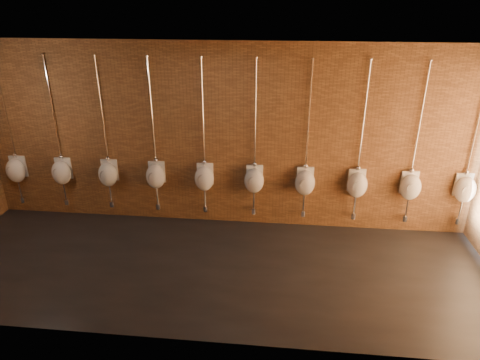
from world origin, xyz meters
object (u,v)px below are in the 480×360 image
object	(u,v)px
urinal_3	(156,175)
urinal_4	(204,177)
urinal_2	(108,173)
urinal_7	(357,184)
urinal_5	(254,179)
urinal_8	(410,186)
urinal_0	(16,169)
urinal_1	(62,171)
urinal_9	(465,188)
urinal_6	(305,182)

from	to	relation	value
urinal_3	urinal_4	world-z (taller)	same
urinal_2	urinal_7	size ratio (longest dim) A/B	1.00
urinal_2	urinal_3	world-z (taller)	same
urinal_4	urinal_5	bearing A→B (deg)	0.00
urinal_7	urinal_5	bearing A→B (deg)	180.00
urinal_8	urinal_0	bearing A→B (deg)	180.00
urinal_5	urinal_1	bearing A→B (deg)	180.00
urinal_3	urinal_9	xyz separation A→B (m)	(5.25, 0.00, 0.00)
urinal_5	urinal_6	bearing A→B (deg)	0.00
urinal_1	urinal_4	world-z (taller)	same
urinal_2	urinal_6	xyz separation A→B (m)	(3.50, 0.00, 0.00)
urinal_0	urinal_9	xyz separation A→B (m)	(7.88, 0.00, 0.00)
urinal_0	urinal_3	xyz separation A→B (m)	(2.63, 0.00, 0.00)
urinal_2	urinal_5	distance (m)	2.63
urinal_3	urinal_8	world-z (taller)	same
urinal_2	urinal_6	distance (m)	3.50
urinal_4	urinal_7	xyz separation A→B (m)	(2.63, 0.00, 0.00)
urinal_1	urinal_2	xyz separation A→B (m)	(0.88, 0.00, 0.00)
urinal_1	urinal_9	world-z (taller)	same
urinal_2	urinal_3	bearing A→B (deg)	0.00
urinal_9	urinal_5	bearing A→B (deg)	180.00
urinal_4	urinal_2	bearing A→B (deg)	180.00
urinal_5	urinal_9	bearing A→B (deg)	0.00
urinal_0	urinal_6	distance (m)	5.25
urinal_0	urinal_8	distance (m)	7.00
urinal_3	urinal_6	world-z (taller)	same
urinal_1	urinal_7	xyz separation A→B (m)	(5.25, 0.00, 0.00)
urinal_6	urinal_9	distance (m)	2.63
urinal_8	urinal_2	bearing A→B (deg)	180.00
urinal_0	urinal_8	size ratio (longest dim) A/B	1.00
urinal_5	urinal_8	size ratio (longest dim) A/B	1.00
urinal_3	urinal_5	xyz separation A→B (m)	(1.75, 0.00, 0.00)
urinal_6	urinal_3	bearing A→B (deg)	180.00
urinal_5	urinal_7	distance (m)	1.75
urinal_6	urinal_9	world-z (taller)	same
urinal_2	urinal_4	world-z (taller)	same
urinal_0	urinal_6	size ratio (longest dim) A/B	1.00
urinal_3	urinal_4	size ratio (longest dim) A/B	1.00
urinal_2	urinal_5	xyz separation A→B (m)	(2.63, 0.00, 0.00)
urinal_0	urinal_2	world-z (taller)	same
urinal_0	urinal_2	distance (m)	1.75
urinal_4	urinal_8	world-z (taller)	same
urinal_7	urinal_8	size ratio (longest dim) A/B	1.00
urinal_0	urinal_1	world-z (taller)	same
urinal_0	urinal_6	world-z (taller)	same
urinal_3	urinal_6	xyz separation A→B (m)	(2.63, 0.00, 0.00)
urinal_3	urinal_9	bearing A→B (deg)	0.00
urinal_0	urinal_5	size ratio (longest dim) A/B	1.00
urinal_0	urinal_9	distance (m)	7.88
urinal_6	urinal_7	size ratio (longest dim) A/B	1.00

